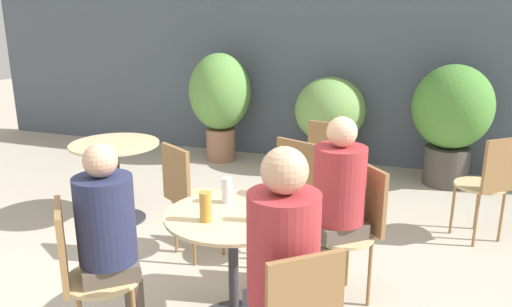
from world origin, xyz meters
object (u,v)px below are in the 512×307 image
(seated_person_1, at_px, (282,259))
(potted_plant_1, at_px, (330,117))
(cafe_table_near, at_px, (233,243))
(beer_glass_1, at_px, (206,207))
(bistro_chair_0, at_px, (83,267))
(bistro_chair_4, at_px, (288,188))
(bistro_chair_2, at_px, (356,220))
(seated_person_2, at_px, (337,195))
(potted_plant_0, at_px, (220,97))
(bistro_chair_6, at_px, (187,190))
(beer_glass_2, at_px, (258,209))
(bistro_chair_3, at_px, (490,179))
(seated_person_0, at_px, (109,232))
(potted_plant_2, at_px, (452,115))
(cafe_table_far, at_px, (116,163))
(bistro_chair_5, at_px, (330,159))
(beer_glass_0, at_px, (227,190))

(seated_person_1, relative_size, potted_plant_1, 1.17)
(cafe_table_near, relative_size, beer_glass_1, 4.67)
(potted_plant_1, bearing_deg, bistro_chair_0, -97.99)
(bistro_chair_4, bearing_deg, bistro_chair_2, -16.25)
(seated_person_2, distance_m, potted_plant_0, 3.37)
(bistro_chair_6, bearing_deg, beer_glass_2, 169.38)
(bistro_chair_3, xyz_separation_m, beer_glass_2, (-1.35, -1.77, 0.24))
(seated_person_1, relative_size, potted_plant_0, 0.96)
(bistro_chair_6, distance_m, seated_person_0, 1.15)
(seated_person_2, height_order, potted_plant_2, potted_plant_2)
(beer_glass_1, bearing_deg, seated_person_0, -143.93)
(bistro_chair_4, bearing_deg, seated_person_1, -54.33)
(bistro_chair_2, bearing_deg, potted_plant_2, 125.95)
(bistro_chair_4, distance_m, beer_glass_2, 1.06)
(cafe_table_far, xyz_separation_m, bistro_chair_5, (1.77, 0.74, 0.01))
(bistro_chair_0, height_order, bistro_chair_6, same)
(seated_person_0, height_order, beer_glass_0, seated_person_0)
(potted_plant_2, bearing_deg, bistro_chair_0, -116.77)
(bistro_chair_0, bearing_deg, cafe_table_far, -11.23)
(cafe_table_far, height_order, bistro_chair_0, bistro_chair_0)
(bistro_chair_4, bearing_deg, beer_glass_2, -62.71)
(beer_glass_1, bearing_deg, cafe_table_far, 139.42)
(bistro_chair_2, relative_size, potted_plant_1, 0.82)
(bistro_chair_3, distance_m, bistro_chair_4, 1.64)
(cafe_table_far, xyz_separation_m, beer_glass_2, (1.74, -1.17, 0.26))
(seated_person_1, distance_m, potted_plant_0, 4.16)
(bistro_chair_5, distance_m, seated_person_0, 2.42)
(seated_person_1, relative_size, potted_plant_2, 0.99)
(bistro_chair_2, relative_size, bistro_chair_6, 1.00)
(seated_person_1, distance_m, beer_glass_1, 0.66)
(seated_person_0, relative_size, seated_person_1, 0.93)
(bistro_chair_5, relative_size, bistro_chair_6, 1.00)
(bistro_chair_3, relative_size, seated_person_1, 0.70)
(seated_person_1, height_order, potted_plant_2, potted_plant_2)
(seated_person_1, relative_size, beer_glass_1, 7.72)
(bistro_chair_2, relative_size, seated_person_0, 0.75)
(bistro_chair_4, xyz_separation_m, seated_person_2, (0.46, -0.53, 0.19))
(bistro_chair_2, relative_size, bistro_chair_3, 1.00)
(cafe_table_far, xyz_separation_m, bistro_chair_6, (0.93, -0.44, 0.01))
(bistro_chair_2, bearing_deg, potted_plant_0, 177.46)
(bistro_chair_5, distance_m, seated_person_1, 2.40)
(bistro_chair_0, bearing_deg, bistro_chair_5, -59.76)
(seated_person_0, xyz_separation_m, beer_glass_1, (0.42, 0.30, 0.08))
(seated_person_2, xyz_separation_m, potted_plant_0, (-1.97, 2.73, 0.07))
(cafe_table_far, height_order, seated_person_1, seated_person_1)
(seated_person_2, bearing_deg, potted_plant_0, 174.96)
(bistro_chair_4, bearing_deg, bistro_chair_3, 47.85)
(cafe_table_far, xyz_separation_m, bistro_chair_4, (1.63, -0.14, 0.01))
(bistro_chair_0, distance_m, beer_glass_1, 0.71)
(cafe_table_far, relative_size, beer_glass_2, 5.54)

